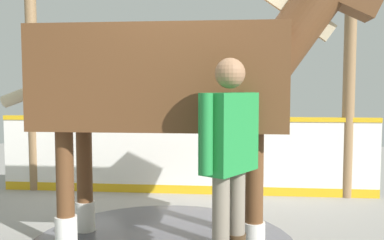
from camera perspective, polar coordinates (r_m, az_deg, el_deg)
The scene contains 6 objects.
ground_plane at distance 4.60m, azimuth -3.48°, elevation -14.55°, with size 16.00×16.00×0.02m, color gray.
barrier_wall at distance 5.92m, azimuth -0.96°, elevation -5.16°, with size 2.92×4.47×1.08m.
roof_post_near at distance 6.03m, azimuth 20.43°, elevation 4.45°, with size 0.16×0.16×3.04m, color olive.
roof_post_far at distance 6.49m, azimuth -20.72°, elevation 4.42°, with size 0.16×0.16×3.04m, color olive.
horse at distance 3.94m, azimuth -2.47°, elevation 5.09°, with size 2.20×3.12×2.63m.
handler at distance 3.20m, azimuth 5.07°, elevation -4.53°, with size 0.68×0.23×1.70m.
Camera 1 is at (-3.24, -2.90, 1.48)m, focal length 39.50 mm.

